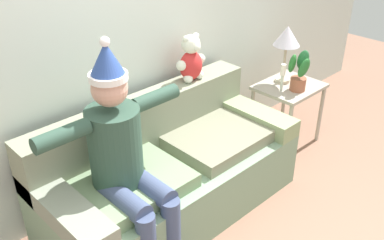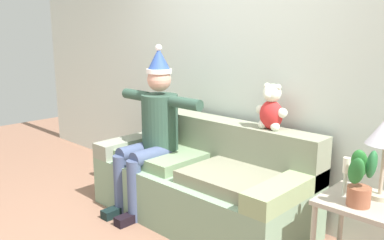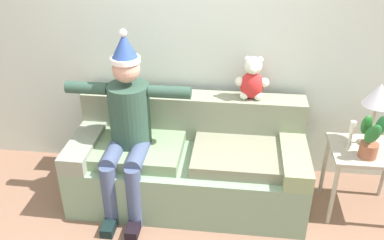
{
  "view_description": "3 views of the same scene",
  "coord_description": "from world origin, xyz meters",
  "px_view_note": "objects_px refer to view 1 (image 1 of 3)",
  "views": [
    {
      "loc": [
        -1.75,
        -1.06,
        2.32
      ],
      "look_at": [
        0.2,
        0.97,
        0.73
      ],
      "focal_mm": 41.18,
      "sensor_mm": 36.0,
      "label": 1
    },
    {
      "loc": [
        2.27,
        -1.47,
        1.65
      ],
      "look_at": [
        -0.06,
        0.95,
        0.9
      ],
      "focal_mm": 37.53,
      "sensor_mm": 36.0,
      "label": 2
    },
    {
      "loc": [
        0.39,
        -1.98,
        2.43
      ],
      "look_at": [
        0.04,
        0.87,
        0.84
      ],
      "focal_mm": 38.92,
      "sensor_mm": 36.0,
      "label": 3
    }
  ],
  "objects_px": {
    "couch": "(168,172)",
    "teddy_bear": "(191,60)",
    "potted_plant": "(299,72)",
    "candle_tall": "(283,74)",
    "person_seated": "(125,157)",
    "table_lamp": "(287,39)",
    "side_table": "(289,94)"
  },
  "relations": [
    {
      "from": "couch",
      "to": "teddy_bear",
      "type": "height_order",
      "value": "teddy_bear"
    },
    {
      "from": "table_lamp",
      "to": "potted_plant",
      "type": "bearing_deg",
      "value": -105.26
    },
    {
      "from": "person_seated",
      "to": "potted_plant",
      "type": "bearing_deg",
      "value": 0.45
    },
    {
      "from": "side_table",
      "to": "candle_tall",
      "type": "xyz_separation_m",
      "value": [
        -0.16,
        -0.02,
        0.26
      ]
    },
    {
      "from": "couch",
      "to": "table_lamp",
      "type": "distance_m",
      "value": 1.63
    },
    {
      "from": "person_seated",
      "to": "potted_plant",
      "type": "height_order",
      "value": "person_seated"
    },
    {
      "from": "teddy_bear",
      "to": "candle_tall",
      "type": "distance_m",
      "value": 0.9
    },
    {
      "from": "teddy_bear",
      "to": "potted_plant",
      "type": "xyz_separation_m",
      "value": [
        0.92,
        -0.42,
        -0.25
      ]
    },
    {
      "from": "couch",
      "to": "person_seated",
      "type": "xyz_separation_m",
      "value": [
        -0.48,
        -0.17,
        0.44
      ]
    },
    {
      "from": "table_lamp",
      "to": "teddy_bear",
      "type": "bearing_deg",
      "value": 167.16
    },
    {
      "from": "couch",
      "to": "table_lamp",
      "type": "relative_size",
      "value": 3.69
    },
    {
      "from": "couch",
      "to": "side_table",
      "type": "relative_size",
      "value": 3.25
    },
    {
      "from": "potted_plant",
      "to": "teddy_bear",
      "type": "bearing_deg",
      "value": 155.38
    },
    {
      "from": "teddy_bear",
      "to": "potted_plant",
      "type": "distance_m",
      "value": 1.04
    },
    {
      "from": "person_seated",
      "to": "candle_tall",
      "type": "xyz_separation_m",
      "value": [
        1.78,
        0.1,
        -0.01
      ]
    },
    {
      "from": "couch",
      "to": "potted_plant",
      "type": "height_order",
      "value": "potted_plant"
    },
    {
      "from": "couch",
      "to": "table_lamp",
      "type": "height_order",
      "value": "table_lamp"
    },
    {
      "from": "side_table",
      "to": "potted_plant",
      "type": "bearing_deg",
      "value": -109.69
    },
    {
      "from": "teddy_bear",
      "to": "side_table",
      "type": "relative_size",
      "value": 0.63
    },
    {
      "from": "teddy_bear",
      "to": "potted_plant",
      "type": "bearing_deg",
      "value": -24.62
    },
    {
      "from": "person_seated",
      "to": "table_lamp",
      "type": "height_order",
      "value": "person_seated"
    },
    {
      "from": "person_seated",
      "to": "potted_plant",
      "type": "distance_m",
      "value": 1.91
    },
    {
      "from": "teddy_bear",
      "to": "candle_tall",
      "type": "relative_size",
      "value": 1.48
    },
    {
      "from": "potted_plant",
      "to": "person_seated",
      "type": "bearing_deg",
      "value": -179.55
    },
    {
      "from": "side_table",
      "to": "potted_plant",
      "type": "relative_size",
      "value": 1.63
    },
    {
      "from": "couch",
      "to": "teddy_bear",
      "type": "xyz_separation_m",
      "value": [
        0.51,
        0.27,
        0.69
      ]
    },
    {
      "from": "side_table",
      "to": "candle_tall",
      "type": "distance_m",
      "value": 0.31
    },
    {
      "from": "table_lamp",
      "to": "couch",
      "type": "bearing_deg",
      "value": -178.11
    },
    {
      "from": "couch",
      "to": "potted_plant",
      "type": "distance_m",
      "value": 1.5
    },
    {
      "from": "side_table",
      "to": "candle_tall",
      "type": "relative_size",
      "value": 2.36
    },
    {
      "from": "potted_plant",
      "to": "candle_tall",
      "type": "bearing_deg",
      "value": 147.17
    },
    {
      "from": "table_lamp",
      "to": "potted_plant",
      "type": "height_order",
      "value": "table_lamp"
    }
  ]
}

